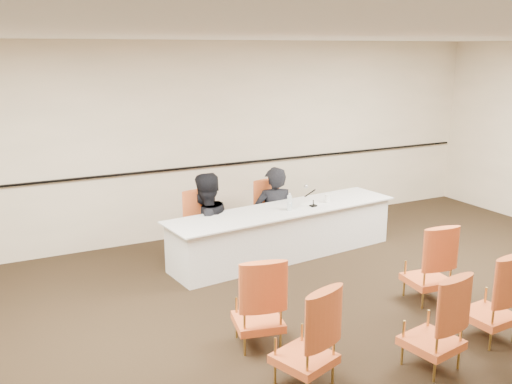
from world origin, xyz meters
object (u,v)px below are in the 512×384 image
panel_table (284,232)px  panelist_second (205,232)px  panelist_main (274,221)px  coffee_cup (327,198)px  panelist_second_chair (205,226)px  aud_chair_front_right (428,262)px  water_bottle (290,201)px  aud_chair_back_right (490,295)px  panelist_main_chair (274,213)px  aud_chair_front_left (258,301)px  drinking_glass (289,207)px  aud_chair_back_left (305,335)px  aud_chair_back_mid (433,320)px  microphone (313,196)px

panel_table → panelist_second: size_ratio=2.05×
panelist_main → coffee_cup: (0.59, -0.54, 0.41)m
panel_table → coffee_cup: bearing=-5.6°
panelist_second → panelist_second_chair: 0.10m
panelist_second_chair → aud_chair_front_right: (1.79, -2.46, 0.00)m
water_bottle → aud_chair_back_right: 3.04m
panelist_main_chair → water_bottle: (-0.09, -0.60, 0.34)m
aud_chair_front_left → drinking_glass: bearing=65.4°
panelist_second → aud_chair_back_left: 3.32m
panel_table → panelist_main: size_ratio=2.08×
panel_table → aud_chair_back_mid: 3.17m
panelist_main_chair → coffee_cup: 0.84m
panel_table → water_bottle: size_ratio=15.18×
drinking_glass → coffee_cup: (0.70, 0.11, 0.01)m
drinking_glass → aud_chair_back_left: (-1.45, -2.77, -0.27)m
panelist_main_chair → aud_chair_front_left: size_ratio=1.00×
panelist_main → panelist_second: size_ratio=0.99×
water_bottle → aud_chair_back_mid: size_ratio=0.24×
aud_chair_front_left → aud_chair_back_mid: same height
water_bottle → aud_chair_back_right: bearing=-78.3°
panelist_main → drinking_glass: bearing=92.6°
panelist_second_chair → aud_chair_back_right: same height
panelist_second_chair → coffee_cup: (1.75, -0.41, 0.28)m
water_bottle → aud_chair_back_mid: (-0.28, -3.11, -0.34)m
coffee_cup → aud_chair_back_left: aud_chair_back_left is taller
panelist_second_chair → drinking_glass: panelist_second_chair is taller
panelist_main_chair → water_bottle: 0.69m
aud_chair_front_left → aud_chair_back_right: (2.14, -0.95, 0.00)m
panel_table → drinking_glass: size_ratio=34.82×
microphone → panelist_second_chair: bearing=150.0°
aud_chair_back_mid → aud_chair_back_right: (0.90, 0.15, 0.00)m
panelist_main → aud_chair_back_left: panelist_main is taller
water_bottle → aud_chair_back_right: size_ratio=0.24×
panelist_second → aud_chair_back_right: 3.83m
aud_chair_back_mid → aud_chair_back_right: same height
panelist_main_chair → aud_chair_front_left: (-1.61, -2.62, 0.00)m
panelist_main → microphone: bearing=127.4°
panelist_second_chair → microphone: (1.46, -0.50, 0.37)m
panel_table → panelist_main_chair: 0.58m
aud_chair_front_right → aud_chair_back_right: 0.98m
microphone → aud_chair_front_left: size_ratio=0.31×
drinking_glass → aud_chair_back_left: aud_chair_back_left is taller
aud_chair_back_right → aud_chair_back_left: bearing=172.0°
panelist_main_chair → drinking_glass: size_ratio=9.50×
panelist_main_chair → aud_chair_front_left: 3.07m
water_bottle → aud_chair_back_mid: aud_chair_back_mid is taller
panelist_second → panelist_main_chair: bearing=169.0°
water_bottle → aud_chair_back_left: (-1.48, -2.82, -0.34)m
panelist_second → panelist_second_chair: (0.00, 0.00, 0.10)m
panelist_second → aud_chair_back_mid: 3.67m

